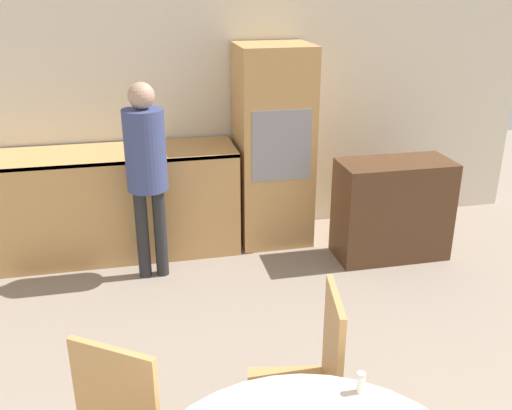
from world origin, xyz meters
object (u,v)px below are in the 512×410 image
Objects in this scene: person_standing at (146,161)px; chair_far_right at (312,378)px; sideboard at (392,209)px; oven_unit at (273,147)px.

chair_far_right is at bearing -73.35° from person_standing.
sideboard is at bearing 157.22° from chair_far_right.
oven_unit is 2.72m from chair_far_right.
person_standing is at bearing 178.21° from sideboard.
person_standing is (-0.64, 2.16, 0.43)m from chair_far_right.
chair_far_right reaches higher than sideboard.
oven_unit reaches higher than chair_far_right.
chair_far_right is 0.63× the size of person_standing.
oven_unit is at bearing 24.25° from person_standing.
oven_unit is 1.23m from person_standing.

